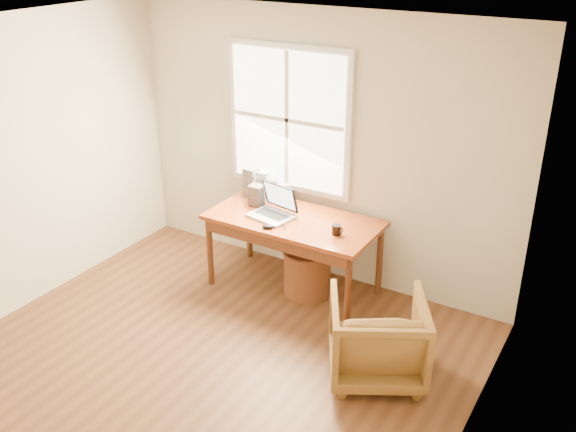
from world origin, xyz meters
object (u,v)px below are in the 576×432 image
Objects in this scene: laptop at (270,203)px; coffee_mug at (336,230)px; armchair at (377,338)px; desk at (294,220)px; wicker_stool at (307,272)px; cd_stack_a at (262,184)px.

laptop is 0.69m from coffee_mug.
desk is at bearing -62.01° from armchair.
coffee_mug is (0.34, -0.10, 0.57)m from wicker_stool.
coffee_mug is (0.69, -0.00, -0.10)m from laptop.
coffee_mug reaches higher than armchair.
laptop is 0.52m from cd_stack_a.
laptop is at bearing 161.61° from coffee_mug.
coffee_mug reaches higher than wicker_stool.
desk is at bearing -28.60° from cd_stack_a.
cd_stack_a is at bearing 140.83° from coffee_mug.
wicker_stool is at bearing 27.30° from laptop.
armchair is 1.81× the size of laptop.
desk reaches higher than wicker_stool.
wicker_stool is 1.67× the size of cd_stack_a.
cd_stack_a reaches higher than armchair.
laptop is (-0.20, -0.10, 0.17)m from desk.
coffee_mug is (-0.72, 0.69, 0.46)m from armchair.
coffee_mug is at bearing -16.12° from wicker_stool.
coffee_mug is (0.49, -0.10, 0.06)m from desk.
laptop is at bearing -164.13° from wicker_stool.
wicker_stool is 4.96× the size of coffee_mug.
laptop is at bearing -48.99° from cd_stack_a.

